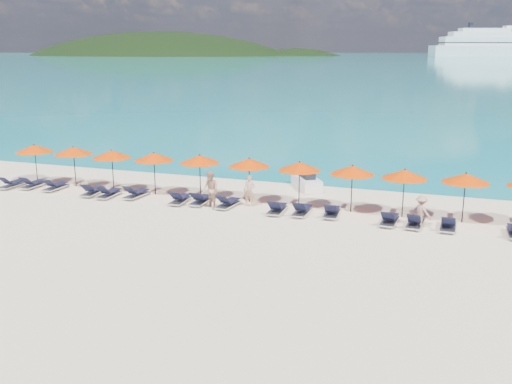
% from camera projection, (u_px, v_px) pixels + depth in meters
% --- Properties ---
extents(ground, '(1400.00, 1400.00, 0.00)m').
position_uv_depth(ground, '(232.00, 237.00, 23.27)').
color(ground, beige).
extents(sea, '(1600.00, 1300.00, 0.01)m').
position_uv_depth(sea, '(452.00, 55.00, 627.71)').
color(sea, '#1FA9B2').
rests_on(sea, ground).
extents(headland_main, '(374.00, 242.00, 126.50)m').
position_uv_depth(headland_main, '(158.00, 91.00, 622.63)').
color(headland_main, black).
rests_on(headland_main, ground).
extents(headland_small, '(162.00, 126.00, 85.50)m').
position_uv_depth(headland_small, '(296.00, 90.00, 592.45)').
color(headland_small, black).
rests_on(headland_small, ground).
extents(cruise_ship, '(133.68, 71.12, 37.74)m').
position_uv_depth(cruise_ship, '(501.00, 46.00, 554.45)').
color(cruise_ship, white).
rests_on(cruise_ship, ground).
extents(jetski, '(2.27, 2.81, 0.96)m').
position_uv_depth(jetski, '(307.00, 182.00, 31.28)').
color(jetski, white).
rests_on(jetski, ground).
extents(beachgoer_a, '(0.59, 0.41, 1.57)m').
position_uv_depth(beachgoer_a, '(249.00, 191.00, 27.64)').
color(beachgoer_a, tan).
rests_on(beachgoer_a, ground).
extents(beachgoer_b, '(1.02, 0.93, 1.83)m').
position_uv_depth(beachgoer_b, '(210.00, 190.00, 27.26)').
color(beachgoer_b, tan).
rests_on(beachgoer_b, ground).
extents(beachgoer_c, '(1.01, 0.83, 1.43)m').
position_uv_depth(beachgoer_c, '(421.00, 212.00, 24.38)').
color(beachgoer_c, tan).
rests_on(beachgoer_c, ground).
extents(umbrella_0, '(2.10, 2.10, 2.28)m').
position_uv_depth(umbrella_0, '(34.00, 148.00, 32.12)').
color(umbrella_0, black).
rests_on(umbrella_0, ground).
extents(umbrella_1, '(2.10, 2.10, 2.28)m').
position_uv_depth(umbrella_1, '(73.00, 151.00, 31.41)').
color(umbrella_1, black).
rests_on(umbrella_1, ground).
extents(umbrella_2, '(2.10, 2.10, 2.28)m').
position_uv_depth(umbrella_2, '(112.00, 154.00, 30.37)').
color(umbrella_2, black).
rests_on(umbrella_2, ground).
extents(umbrella_3, '(2.10, 2.10, 2.28)m').
position_uv_depth(umbrella_3, '(154.00, 157.00, 29.67)').
color(umbrella_3, black).
rests_on(umbrella_3, ground).
extents(umbrella_4, '(2.10, 2.10, 2.28)m').
position_uv_depth(umbrella_4, '(200.00, 159.00, 29.00)').
color(umbrella_4, black).
rests_on(umbrella_4, ground).
extents(umbrella_5, '(2.10, 2.10, 2.28)m').
position_uv_depth(umbrella_5, '(249.00, 163.00, 28.14)').
color(umbrella_5, black).
rests_on(umbrella_5, ground).
extents(umbrella_6, '(2.10, 2.10, 2.28)m').
position_uv_depth(umbrella_6, '(300.00, 166.00, 27.27)').
color(umbrella_6, black).
rests_on(umbrella_6, ground).
extents(umbrella_7, '(2.10, 2.10, 2.28)m').
position_uv_depth(umbrella_7, '(352.00, 170.00, 26.42)').
color(umbrella_7, black).
rests_on(umbrella_7, ground).
extents(umbrella_8, '(2.10, 2.10, 2.28)m').
position_uv_depth(umbrella_8, '(405.00, 174.00, 25.56)').
color(umbrella_8, black).
rests_on(umbrella_8, ground).
extents(umbrella_9, '(2.10, 2.10, 2.28)m').
position_uv_depth(umbrella_9, '(466.00, 178.00, 24.79)').
color(umbrella_9, black).
rests_on(umbrella_9, ground).
extents(lounger_0, '(0.64, 1.71, 0.66)m').
position_uv_depth(lounger_0, '(12.00, 184.00, 31.50)').
color(lounger_0, silver).
rests_on(lounger_0, ground).
extents(lounger_1, '(0.62, 1.70, 0.66)m').
position_uv_depth(lounger_1, '(33.00, 184.00, 31.44)').
color(lounger_1, silver).
rests_on(lounger_1, ground).
extents(lounger_2, '(0.65, 1.71, 0.66)m').
position_uv_depth(lounger_2, '(55.00, 186.00, 30.97)').
color(lounger_2, silver).
rests_on(lounger_2, ground).
extents(lounger_3, '(0.78, 1.75, 0.66)m').
position_uv_depth(lounger_3, '(93.00, 191.00, 29.89)').
color(lounger_3, silver).
rests_on(lounger_3, ground).
extents(lounger_4, '(0.67, 1.72, 0.66)m').
position_uv_depth(lounger_4, '(109.00, 193.00, 29.45)').
color(lounger_4, silver).
rests_on(lounger_4, ground).
extents(lounger_5, '(0.78, 1.75, 0.66)m').
position_uv_depth(lounger_5, '(136.00, 193.00, 29.37)').
color(lounger_5, silver).
rests_on(lounger_5, ground).
extents(lounger_6, '(0.73, 1.74, 0.66)m').
position_uv_depth(lounger_6, '(180.00, 199.00, 28.33)').
color(lounger_6, silver).
rests_on(lounger_6, ground).
extents(lounger_7, '(0.63, 1.70, 0.66)m').
position_uv_depth(lounger_7, '(201.00, 200.00, 28.17)').
color(lounger_7, silver).
rests_on(lounger_7, ground).
extents(lounger_8, '(0.79, 1.75, 0.66)m').
position_uv_depth(lounger_8, '(228.00, 203.00, 27.58)').
color(lounger_8, silver).
rests_on(lounger_8, ground).
extents(lounger_9, '(0.66, 1.72, 0.66)m').
position_uv_depth(lounger_9, '(277.00, 208.00, 26.63)').
color(lounger_9, silver).
rests_on(lounger_9, ground).
extents(lounger_10, '(0.63, 1.70, 0.66)m').
position_uv_depth(lounger_10, '(302.00, 210.00, 26.37)').
color(lounger_10, silver).
rests_on(lounger_10, ground).
extents(lounger_11, '(0.74, 1.74, 0.66)m').
position_uv_depth(lounger_11, '(332.00, 212.00, 26.10)').
color(lounger_11, silver).
rests_on(lounger_11, ground).
extents(lounger_12, '(0.72, 1.73, 0.66)m').
position_uv_depth(lounger_12, '(390.00, 219.00, 24.94)').
color(lounger_12, silver).
rests_on(lounger_12, ground).
extents(lounger_13, '(0.74, 1.74, 0.66)m').
position_uv_depth(lounger_13, '(415.00, 222.00, 24.58)').
color(lounger_13, silver).
rests_on(lounger_13, ground).
extents(lounger_14, '(0.66, 1.72, 0.66)m').
position_uv_depth(lounger_14, '(448.00, 224.00, 24.20)').
color(lounger_14, silver).
rests_on(lounger_14, ground).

